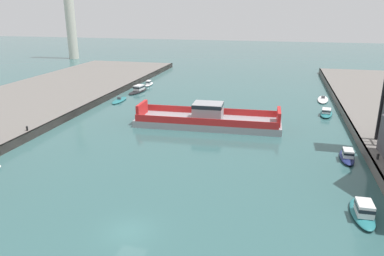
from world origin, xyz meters
TOP-DOWN VIEW (x-y plane):
  - ground_plane at (0.00, 0.00)m, footprint 400.00×400.00m
  - chain_ferry at (0.77, 30.81)m, footprint 23.54×7.64m
  - moored_boat_near_left at (19.89, 7.18)m, footprint 2.07×5.83m
  - moored_boat_near_right at (-20.27, 42.95)m, footprint 2.24×6.36m
  - moored_boat_mid_left at (20.64, 53.35)m, footprint 2.85×7.26m
  - moored_boat_mid_right at (20.15, 41.85)m, footprint 2.85×6.05m
  - moored_boat_far_left at (-19.70, 52.15)m, footprint 3.18×7.55m
  - moored_boat_upstream_a at (20.61, 21.15)m, footprint 1.87×5.40m
  - moored_boat_upstream_b at (-19.95, 59.86)m, footprint 1.75×5.06m
  - bollard_left_far at (-23.52, 18.40)m, footprint 0.32×0.32m
  - bollard_right_far at (23.52, 18.87)m, footprint 0.32×0.32m
  - smokestack_distant_a at (-65.62, 101.89)m, footprint 3.84×3.84m

SIDE VIEW (x-z plane):
  - ground_plane at x=0.00m, z-range 0.00..0.00m
  - moored_boat_near_right at x=-20.27m, z-range -0.24..0.62m
  - moored_boat_mid_left at x=20.64m, z-range -0.24..0.73m
  - moored_boat_upstream_b at x=-19.95m, z-range -0.17..1.10m
  - moored_boat_mid_right at x=20.15m, z-range -0.17..1.13m
  - moored_boat_upstream_a at x=20.61m, z-range -0.19..1.29m
  - moored_boat_far_left at x=-19.70m, z-range -0.18..1.33m
  - moored_boat_near_left at x=19.89m, z-range -0.21..1.45m
  - chain_ferry at x=0.77m, z-range -0.77..3.04m
  - bollard_left_far at x=-23.52m, z-range 1.32..2.03m
  - bollard_right_far at x=23.52m, z-range 1.32..2.03m
  - smokestack_distant_a at x=-65.62m, z-range 1.04..37.64m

